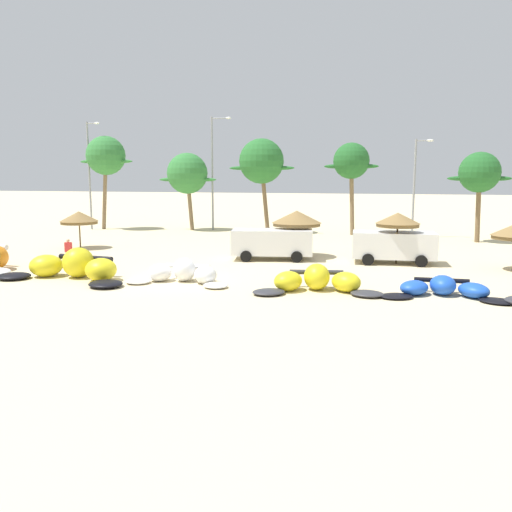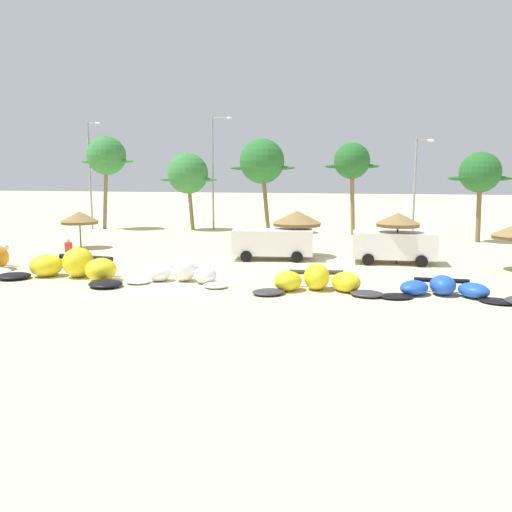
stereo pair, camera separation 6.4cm
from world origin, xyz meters
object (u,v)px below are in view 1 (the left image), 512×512
kite_left (73,267)px  beach_umbrella_middle (297,218)px  palm_left_of_gap (262,162)px  lamppost_east_center (416,183)px  beach_umbrella_near_palms (398,220)px  kite_right_of_center (444,289)px  kite_center (317,281)px  kite_left_of_center (182,273)px  person_near_kites (69,253)px  palm_leftmost (106,156)px  palm_center_left (351,162)px  lamppost_west (90,171)px  parked_van (392,245)px  parked_car_second (270,242)px  lamppost_west_center (214,168)px  palm_left (187,174)px  palm_center_right (479,173)px  beach_umbrella_near_van (79,218)px

kite_left → beach_umbrella_middle: size_ratio=2.39×
palm_left_of_gap → lamppost_east_center: 13.25m
beach_umbrella_middle → beach_umbrella_near_palms: beach_umbrella_near_palms is taller
kite_right_of_center → kite_center: bearing=-176.0°
kite_left_of_center → person_near_kites: 8.12m
palm_leftmost → palm_center_left: palm_leftmost is taller
kite_left_of_center → lamppost_west: lamppost_west is taller
parked_van → person_near_kites: 18.48m
kite_left → kite_center: size_ratio=1.28×
kite_left_of_center → parked_car_second: 8.23m
parked_car_second → lamppost_west: bearing=146.7°
palm_left_of_gap → lamppost_west: size_ratio=0.83×
kite_left → lamppost_west: (-12.46, 21.83, 4.96)m
lamppost_west_center → kite_center: bearing=-61.5°
beach_umbrella_middle → lamppost_east_center: 15.12m
beach_umbrella_near_palms → lamppost_west_center: lamppost_west_center is taller
palm_leftmost → palm_left: 8.01m
kite_left_of_center → kite_center: size_ratio=0.91×
palm_center_right → lamppost_west: size_ratio=0.68×
lamppost_east_center → palm_left: bearing=177.5°
lamppost_west → palm_center_left: bearing=3.2°
beach_umbrella_middle → kite_left: bearing=-134.2°
parked_van → palm_center_right: 13.98m
beach_umbrella_middle → lamppost_west: (-21.98, 12.04, 3.10)m
beach_umbrella_near_palms → palm_leftmost: palm_leftmost is taller
parked_van → palm_left: (-18.67, 14.83, 4.18)m
kite_left → parked_van: (15.35, 8.75, 0.51)m
palm_left_of_gap → palm_left: bearing=174.5°
beach_umbrella_near_van → kite_left_of_center: bearing=-38.8°
palm_leftmost → beach_umbrella_near_van: bearing=-68.1°
kite_left_of_center → beach_umbrella_near_van: beach_umbrella_near_van is taller
kite_right_of_center → palm_center_right: palm_center_right is taller
kite_center → beach_umbrella_middle: size_ratio=1.87×
beach_umbrella_middle → lamppost_west: size_ratio=0.31×
lamppost_east_center → palm_leftmost: bearing=-179.4°
palm_left → lamppost_west: lamppost_west is taller
lamppost_east_center → lamppost_west_center: bearing=174.3°
kite_center → palm_left: bearing=123.5°
kite_left_of_center → palm_center_left: (6.20, 22.70, 5.82)m
kite_left → kite_center: 12.15m
person_near_kites → palm_left: 21.26m
person_near_kites → palm_left_of_gap: size_ratio=0.19×
beach_umbrella_near_van → beach_umbrella_middle: (15.55, -0.09, 0.28)m
beach_umbrella_near_van → palm_left: bearing=78.8°
palm_left → lamppost_west: size_ratio=0.72×
kite_center → palm_center_left: palm_center_left is taller
kite_right_of_center → palm_center_left: palm_center_left is taller
beach_umbrella_middle → palm_leftmost: bearing=148.5°
palm_center_right → lamppost_east_center: lamppost_east_center is taller
palm_leftmost → palm_left_of_gap: 15.09m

